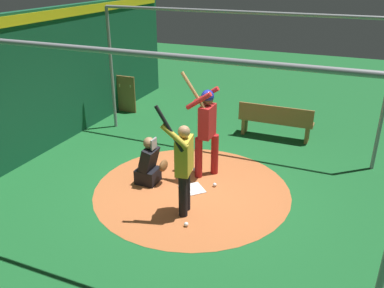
# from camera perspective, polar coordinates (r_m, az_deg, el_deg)

# --- Properties ---
(ground_plane) EXTENTS (27.87, 27.87, 0.00)m
(ground_plane) POSITION_cam_1_polar(r_m,az_deg,el_deg) (7.70, 0.00, -6.47)
(ground_plane) COLOR #195B28
(dirt_circle) EXTENTS (3.70, 3.70, 0.01)m
(dirt_circle) POSITION_cam_1_polar(r_m,az_deg,el_deg) (7.70, 0.00, -6.45)
(dirt_circle) COLOR #B76033
(dirt_circle) RESTS_ON ground
(home_plate) EXTENTS (0.59, 0.59, 0.01)m
(home_plate) POSITION_cam_1_polar(r_m,az_deg,el_deg) (7.70, 0.00, -6.40)
(home_plate) COLOR white
(home_plate) RESTS_ON dirt_circle
(batter) EXTENTS (0.68, 0.49, 2.12)m
(batter) POSITION_cam_1_polar(r_m,az_deg,el_deg) (7.77, 2.07, 2.72)
(batter) COLOR maroon
(batter) RESTS_ON ground
(catcher) EXTENTS (0.58, 0.40, 0.96)m
(catcher) POSITION_cam_1_polar(r_m,az_deg,el_deg) (7.82, -6.02, -2.99)
(catcher) COLOR black
(catcher) RESTS_ON ground
(visitor) EXTENTS (0.54, 0.54, 1.98)m
(visitor) POSITION_cam_1_polar(r_m,az_deg,el_deg) (6.59, -1.18, -2.89)
(visitor) COLOR black
(visitor) RESTS_ON ground
(back_wall) EXTENTS (0.23, 11.87, 3.07)m
(back_wall) POSITION_cam_1_polar(r_m,az_deg,el_deg) (9.17, -22.90, 7.19)
(back_wall) COLOR #145133
(back_wall) RESTS_ON ground
(cage_frame) EXTENTS (6.35, 4.63, 3.05)m
(cage_frame) POSITION_cam_1_polar(r_m,az_deg,el_deg) (6.86, 0.00, 9.41)
(cage_frame) COLOR gray
(cage_frame) RESTS_ON ground
(bat_rack) EXTENTS (0.82, 0.20, 1.05)m
(bat_rack) POSITION_cam_1_polar(r_m,az_deg,el_deg) (11.87, -9.74, 6.87)
(bat_rack) COLOR olive
(bat_rack) RESTS_ON ground
(bench) EXTENTS (1.79, 0.36, 0.85)m
(bench) POSITION_cam_1_polar(r_m,az_deg,el_deg) (10.01, 11.70, 3.24)
(bench) COLOR olive
(bench) RESTS_ON ground
(baseball_0) EXTENTS (0.07, 0.07, 0.07)m
(baseball_0) POSITION_cam_1_polar(r_m,az_deg,el_deg) (6.69, -0.83, -11.27)
(baseball_0) COLOR white
(baseball_0) RESTS_ON dirt_circle
(baseball_1) EXTENTS (0.07, 0.07, 0.07)m
(baseball_1) POSITION_cam_1_polar(r_m,az_deg,el_deg) (8.33, 0.37, -3.63)
(baseball_1) COLOR white
(baseball_1) RESTS_ON dirt_circle
(baseball_2) EXTENTS (0.07, 0.07, 0.07)m
(baseball_2) POSITION_cam_1_polar(r_m,az_deg,el_deg) (7.79, 3.22, -5.76)
(baseball_2) COLOR white
(baseball_2) RESTS_ON dirt_circle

